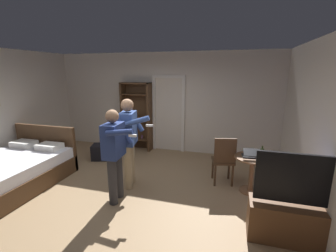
% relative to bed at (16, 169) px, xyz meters
% --- Properties ---
extents(ground_plane, '(6.90, 6.90, 0.00)m').
position_rel_bed_xyz_m(ground_plane, '(2.24, 0.17, -0.30)').
color(ground_plane, '#997A56').
extents(wall_back, '(6.51, 0.12, 2.74)m').
position_rel_bed_xyz_m(wall_back, '(2.24, 2.89, 1.07)').
color(wall_back, silver).
rests_on(wall_back, ground_plane).
extents(wall_right, '(0.12, 5.57, 2.74)m').
position_rel_bed_xyz_m(wall_right, '(5.43, 0.17, 1.07)').
color(wall_right, silver).
rests_on(wall_right, ground_plane).
extents(doorway_frame, '(0.93, 0.08, 2.13)m').
position_rel_bed_xyz_m(doorway_frame, '(2.42, 2.81, 0.92)').
color(doorway_frame, white).
rests_on(doorway_frame, ground_plane).
extents(bed, '(1.60, 1.91, 1.02)m').
position_rel_bed_xyz_m(bed, '(0.00, 0.00, 0.00)').
color(bed, '#4C331E').
rests_on(bed, ground_plane).
extents(bookshelf, '(0.86, 0.32, 1.93)m').
position_rel_bed_xyz_m(bookshelf, '(1.52, 2.67, 0.73)').
color(bookshelf, '#4C331E').
rests_on(bookshelf, ground_plane).
extents(tv_flatscreen, '(1.23, 0.40, 1.25)m').
position_rel_bed_xyz_m(tv_flatscreen, '(5.07, -0.27, 0.05)').
color(tv_flatscreen, brown).
rests_on(tv_flatscreen, ground_plane).
extents(side_table, '(0.65, 0.65, 0.70)m').
position_rel_bed_xyz_m(side_table, '(4.57, 0.96, 0.17)').
color(side_table, brown).
rests_on(side_table, ground_plane).
extents(laptop, '(0.35, 0.36, 0.17)m').
position_rel_bed_xyz_m(laptop, '(4.54, 0.91, 0.45)').
color(laptop, black).
rests_on(laptop, side_table).
extents(bottle_on_table, '(0.06, 0.06, 0.25)m').
position_rel_bed_xyz_m(bottle_on_table, '(4.71, 0.88, 0.50)').
color(bottle_on_table, '#242E12').
rests_on(bottle_on_table, side_table).
extents(wooden_chair, '(0.50, 0.50, 0.99)m').
position_rel_bed_xyz_m(wooden_chair, '(4.05, 1.12, 0.24)').
color(wooden_chair, '#4C331E').
rests_on(wooden_chair, ground_plane).
extents(person_blue_shirt, '(0.67, 0.59, 1.63)m').
position_rel_bed_xyz_m(person_blue_shirt, '(2.28, -0.01, 0.64)').
color(person_blue_shirt, '#333338').
rests_on(person_blue_shirt, ground_plane).
extents(person_striped_shirt, '(0.74, 0.64, 1.74)m').
position_rel_bed_xyz_m(person_striped_shirt, '(2.28, 0.55, 0.71)').
color(person_striped_shirt, tan).
rests_on(person_striped_shirt, ground_plane).
extents(suitcase_dark, '(0.70, 0.55, 0.39)m').
position_rel_bed_xyz_m(suitcase_dark, '(1.03, 1.67, -0.11)').
color(suitcase_dark, black).
rests_on(suitcase_dark, ground_plane).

